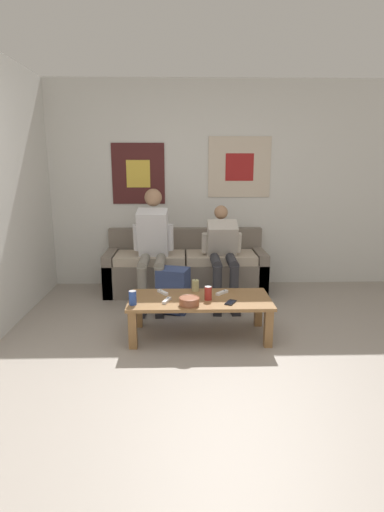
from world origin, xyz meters
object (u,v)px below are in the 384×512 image
(backpack, at_px, (173,291))
(drink_can_red, at_px, (208,293))
(pillar_candle, at_px, (195,286))
(game_controller_near_left, at_px, (167,300))
(game_controller_far_center, at_px, (222,293))
(cell_phone, at_px, (231,302))
(game_controller_near_right, at_px, (163,292))
(person_seated_teen, at_px, (223,250))
(coffee_table, at_px, (200,304))
(ceramic_bowl, at_px, (189,301))
(couch, at_px, (186,269))
(person_seated_adult, at_px, (153,242))
(drink_can_blue, at_px, (133,298))

(backpack, relative_size, drink_can_red, 3.80)
(pillar_candle, bearing_deg, game_controller_near_left, -131.48)
(pillar_candle, bearing_deg, drink_can_red, -67.48)
(game_controller_far_center, height_order, cell_phone, game_controller_far_center)
(drink_can_red, height_order, game_controller_near_right, drink_can_red)
(person_seated_teen, bearing_deg, game_controller_near_left, -118.58)
(person_seated_teen, distance_m, drink_can_red, 1.10)
(pillar_candle, bearing_deg, coffee_table, -81.05)
(backpack, height_order, game_controller_far_center, backpack)
(ceramic_bowl, bearing_deg, cell_phone, 6.43)
(ceramic_bowl, xyz_separation_m, cell_phone, (0.36, 0.04, -0.03))
(couch, xyz_separation_m, game_controller_far_center, (0.33, -1.24, 0.10))
(person_seated_adult, xyz_separation_m, game_controller_near_right, (0.15, -0.89, -0.31))
(game_controller_far_center, bearing_deg, person_seated_adult, 127.74)
(backpack, xyz_separation_m, pillar_candle, (0.22, -0.42, 0.19))
(drink_can_red, distance_m, game_controller_near_left, 0.37)
(person_seated_teen, xyz_separation_m, game_controller_far_center, (-0.09, -0.90, -0.21))
(drink_can_red, xyz_separation_m, game_controller_far_center, (0.14, 0.16, -0.05))
(game_controller_near_right, bearing_deg, backpack, 80.44)
(drink_can_red, height_order, game_controller_near_left, drink_can_red)
(drink_can_red, xyz_separation_m, game_controller_near_left, (-0.37, -0.04, -0.05))
(cell_phone, bearing_deg, game_controller_far_center, 101.54)
(drink_can_blue, bearing_deg, ceramic_bowl, -2.39)
(person_seated_adult, height_order, backpack, person_seated_adult)
(person_seated_adult, xyz_separation_m, backpack, (0.23, -0.39, -0.46))
(drink_can_blue, distance_m, game_controller_near_left, 0.30)
(coffee_table, relative_size, person_seated_teen, 1.19)
(ceramic_bowl, distance_m, pillar_candle, 0.39)
(person_seated_teen, xyz_separation_m, pillar_candle, (-0.34, -0.81, -0.16))
(couch, xyz_separation_m, game_controller_near_left, (-0.18, -1.44, 0.10))
(pillar_candle, bearing_deg, cell_phone, -49.00)
(person_seated_adult, relative_size, drink_can_red, 10.23)
(person_seated_adult, bearing_deg, couch, 41.04)
(pillar_candle, relative_size, drink_can_blue, 0.97)
(drink_can_red, bearing_deg, person_seated_teen, 77.59)
(person_seated_adult, relative_size, game_controller_far_center, 10.01)
(game_controller_near_left, bearing_deg, drink_can_red, 6.58)
(pillar_candle, height_order, cell_phone, pillar_candle)
(drink_can_blue, bearing_deg, cell_phone, 1.38)
(couch, relative_size, drink_can_red, 15.66)
(person_seated_adult, relative_size, game_controller_near_left, 8.61)
(backpack, distance_m, drink_can_red, 0.78)
(person_seated_teen, xyz_separation_m, game_controller_near_left, (-0.60, -1.10, -0.21))
(drink_can_red, xyz_separation_m, game_controller_near_right, (-0.41, 0.19, -0.05))
(ceramic_bowl, xyz_separation_m, drink_can_blue, (-0.49, 0.02, 0.02))
(coffee_table, relative_size, ceramic_bowl, 7.13)
(person_seated_adult, distance_m, drink_can_red, 1.24)
(ceramic_bowl, height_order, game_controller_far_center, ceramic_bowl)
(cell_phone, bearing_deg, coffee_table, 153.36)
(coffee_table, bearing_deg, game_controller_near_right, 157.58)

